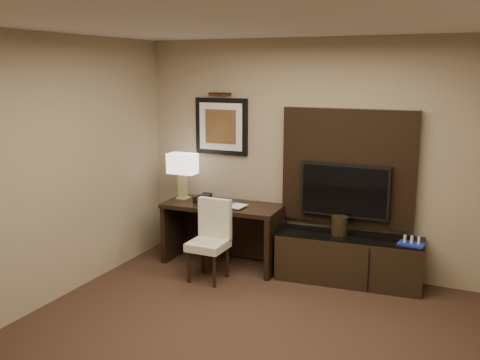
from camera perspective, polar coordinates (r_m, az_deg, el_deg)
The scene contains 16 objects.
ceiling at distance 3.82m, azimuth -1.11°, elevation 17.06°, with size 4.50×5.00×0.01m, color silver.
wall_back at distance 6.24m, azimuth 8.89°, elevation 2.42°, with size 4.50×0.01×2.70m, color gray.
wall_left at distance 5.28m, azimuth -23.64°, elevation -0.11°, with size 0.01×5.00×2.70m, color gray.
desk at distance 6.51m, azimuth -1.83°, elevation -5.83°, with size 1.42×0.61×0.76m, color black.
credenza at distance 6.13m, azimuth 11.49°, elevation -8.26°, with size 1.59×0.44×0.55m, color black.
tv_wall_panel at distance 6.12m, azimuth 11.42°, elevation 1.39°, with size 1.50×0.12×1.30m, color black.
tv at distance 6.08m, azimuth 11.11°, elevation -1.08°, with size 1.00×0.08×0.60m, color black.
artwork at distance 6.64m, azimuth -1.99°, elevation 5.72°, with size 0.70×0.04×0.70m, color black.
picture_light at distance 6.58m, azimuth -2.16°, elevation 9.16°, with size 0.04×0.04×0.30m, color #3A2512.
desk_chair at distance 6.04m, azimuth -3.44°, elevation -6.88°, with size 0.40×0.46×0.84m, color beige, non-canonical shape.
table_lamp at distance 6.66m, azimuth -6.13°, elevation 0.21°, with size 0.32×0.18×0.52m, color tan, non-canonical shape.
desk_phone at distance 6.50m, azimuth -3.97°, elevation -1.97°, with size 0.19×0.17×0.10m, color black, non-canonical shape.
blue_folder at distance 6.30m, azimuth -1.73°, elevation -2.73°, with size 0.26×0.34×0.02m, color #1B29B2.
book at distance 6.26m, azimuth -0.98°, elevation -1.81°, with size 0.17×0.02×0.24m, color #B7A98F.
ice_bucket at distance 6.03m, azimuth 10.57°, elevation -4.79°, with size 0.18×0.18×0.20m, color black.
minibar_tray at distance 5.87m, azimuth 17.85°, elevation -6.19°, with size 0.26×0.16×0.09m, color navy, non-canonical shape.
Camera 1 is at (1.64, -3.44, 2.35)m, focal length 40.00 mm.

